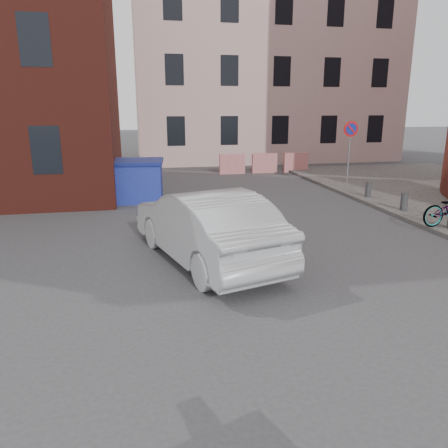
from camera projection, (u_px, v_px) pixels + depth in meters
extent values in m
plane|color=#38383A|center=(280.00, 307.00, 7.48)|extent=(120.00, 120.00, 0.00)
cube|color=beige|center=(262.00, 46.00, 27.62)|extent=(16.00, 8.00, 14.00)
cylinder|color=gray|center=(349.00, 156.00, 17.25)|extent=(0.07, 0.07, 2.60)
cylinder|color=red|center=(351.00, 129.00, 16.96)|extent=(0.60, 0.03, 0.60)
cylinder|color=navy|center=(351.00, 129.00, 16.94)|extent=(0.44, 0.03, 0.44)
cylinder|color=#3A3A3D|center=(404.00, 202.00, 13.83)|extent=(0.22, 0.22, 0.55)
cylinder|color=#3A3A3D|center=(369.00, 189.00, 15.91)|extent=(0.22, 0.22, 0.55)
cube|color=red|center=(232.00, 164.00, 22.02)|extent=(1.30, 0.18, 1.00)
cube|color=red|center=(264.00, 163.00, 22.35)|extent=(1.30, 0.18, 1.00)
cube|color=red|center=(296.00, 162.00, 22.67)|extent=(1.30, 0.18, 1.00)
cube|color=#2231A2|center=(114.00, 182.00, 15.69)|extent=(3.54, 2.02, 1.36)
cube|color=navy|center=(113.00, 162.00, 15.50)|extent=(3.66, 2.14, 0.11)
imported|color=#B6BABE|center=(206.00, 226.00, 9.53)|extent=(2.98, 5.14, 1.60)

